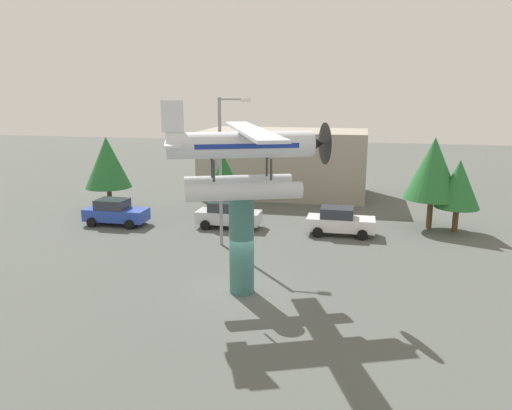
{
  "coord_description": "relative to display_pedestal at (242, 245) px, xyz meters",
  "views": [
    {
      "loc": [
        4.99,
        -20.12,
        8.77
      ],
      "look_at": [
        0.0,
        3.0,
        3.34
      ],
      "focal_mm": 34.6,
      "sensor_mm": 36.0,
      "label": 1
    }
  ],
  "objects": [
    {
      "name": "tree_far_east",
      "position": [
        11.03,
        12.4,
        0.88
      ],
      "size": [
        2.76,
        2.76,
        4.67
      ],
      "color": "brown",
      "rests_on": "ground"
    },
    {
      "name": "storefront_building",
      "position": [
        -1.54,
        22.0,
        0.56
      ],
      "size": [
        13.85,
        7.3,
        5.59
      ],
      "primitive_type": "cube",
      "color": "#9E9384",
      "rests_on": "ground"
    },
    {
      "name": "display_pedestal",
      "position": [
        0.0,
        0.0,
        0.0
      ],
      "size": [
        1.1,
        1.1,
        4.46
      ],
      "primitive_type": "cylinder",
      "color": "#386B66",
      "rests_on": "ground"
    },
    {
      "name": "tree_center_back",
      "position": [
        9.51,
        12.92,
        1.76
      ],
      "size": [
        3.59,
        3.59,
        5.99
      ],
      "color": "brown",
      "rests_on": "ground"
    },
    {
      "name": "car_mid_silver",
      "position": [
        -3.49,
        10.35,
        -1.35
      ],
      "size": [
        4.2,
        2.02,
        1.76
      ],
      "color": "silver",
      "rests_on": "ground"
    },
    {
      "name": "tree_west",
      "position": [
        -13.62,
        13.33,
        1.4
      ],
      "size": [
        3.42,
        3.42,
        5.55
      ],
      "color": "brown",
      "rests_on": "ground"
    },
    {
      "name": "car_near_blue",
      "position": [
        -11.09,
        9.4,
        -1.35
      ],
      "size": [
        4.2,
        2.02,
        1.76
      ],
      "color": "#2847B7",
      "rests_on": "ground"
    },
    {
      "name": "tree_east",
      "position": [
        -4.25,
        12.12,
        0.89
      ],
      "size": [
        2.74,
        2.74,
        4.66
      ],
      "color": "brown",
      "rests_on": "ground"
    },
    {
      "name": "floatplane_monument",
      "position": [
        0.12,
        0.05,
        3.9
      ],
      "size": [
        7.19,
        10.09,
        4.0
      ],
      "rotation": [
        0.0,
        0.0,
        0.37
      ],
      "color": "silver",
      "rests_on": "display_pedestal"
    },
    {
      "name": "ground_plane",
      "position": [
        0.0,
        0.0,
        -2.23
      ],
      "size": [
        140.0,
        140.0,
        0.0
      ],
      "primitive_type": "plane",
      "color": "#515651"
    },
    {
      "name": "streetlight_primary",
      "position": [
        -2.66,
        6.57,
        2.67
      ],
      "size": [
        1.84,
        0.28,
        8.5
      ],
      "color": "gray",
      "rests_on": "ground"
    },
    {
      "name": "car_far_white",
      "position": [
        3.83,
        10.16,
        -1.35
      ],
      "size": [
        4.2,
        2.02,
        1.76
      ],
      "color": "white",
      "rests_on": "ground"
    }
  ]
}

